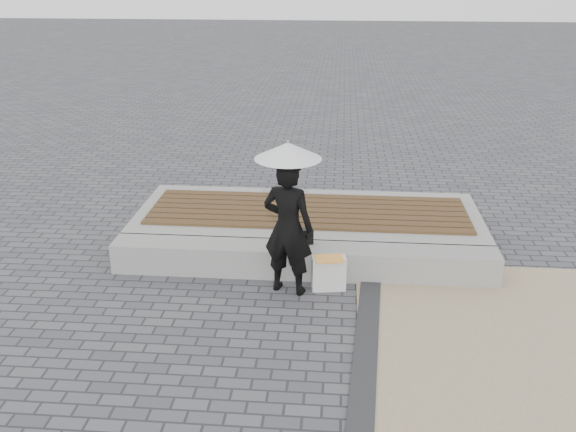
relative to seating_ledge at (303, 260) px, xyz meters
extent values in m
plane|color=#4F4F54|center=(0.00, -1.60, -0.20)|extent=(80.00, 80.00, 0.00)
cube|color=#2A2B2D|center=(0.75, -2.10, -0.18)|extent=(0.61, 5.20, 0.04)
cube|color=gray|center=(0.00, 0.00, 0.00)|extent=(5.00, 0.45, 0.40)
cube|color=gray|center=(0.00, 1.20, 0.00)|extent=(5.00, 2.00, 0.40)
imported|color=black|center=(-0.15, -0.46, 0.65)|extent=(0.71, 0.56, 1.70)
cylinder|color=#B2B2B7|center=(-0.15, -0.46, 1.12)|extent=(0.01, 0.01, 0.78)
cone|color=silver|center=(-0.15, -0.46, 1.61)|extent=(0.78, 0.78, 0.19)
sphere|color=#B2B2B7|center=(-0.15, -0.46, 1.71)|extent=(0.03, 0.03, 0.03)
cube|color=black|center=(-0.02, 0.07, 0.30)|extent=(0.31, 0.17, 0.21)
cube|color=silver|center=(0.35, -0.39, 0.02)|extent=(0.44, 0.24, 0.44)
cube|color=#DE553E|center=(0.35, -0.44, 0.24)|extent=(0.39, 0.32, 0.01)
camera|label=1|loc=(0.44, -7.43, 3.62)|focal=39.53mm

